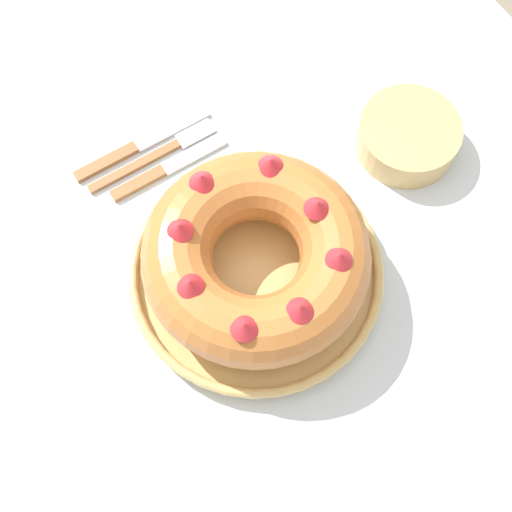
% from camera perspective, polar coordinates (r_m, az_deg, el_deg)
% --- Properties ---
extents(ground_plane, '(8.00, 8.00, 0.00)m').
position_cam_1_polar(ground_plane, '(1.61, -0.53, -12.45)').
color(ground_plane, gray).
extents(dining_table, '(1.27, 1.14, 0.75)m').
position_cam_1_polar(dining_table, '(0.96, -0.86, -5.57)').
color(dining_table, silver).
rests_on(dining_table, ground_plane).
extents(serving_dish, '(0.31, 0.31, 0.03)m').
position_cam_1_polar(serving_dish, '(0.88, 0.00, -1.40)').
color(serving_dish, tan).
rests_on(serving_dish, dining_table).
extents(bundt_cake, '(0.27, 0.27, 0.10)m').
position_cam_1_polar(bundt_cake, '(0.83, -0.00, 0.02)').
color(bundt_cake, '#C67538').
rests_on(bundt_cake, serving_dish).
extents(fork, '(0.02, 0.19, 0.01)m').
position_cam_1_polar(fork, '(0.98, -7.55, 8.23)').
color(fork, '#936038').
rests_on(fork, dining_table).
extents(serving_knife, '(0.02, 0.20, 0.01)m').
position_cam_1_polar(serving_knife, '(0.99, -9.75, 8.51)').
color(serving_knife, '#936038').
rests_on(serving_knife, dining_table).
extents(cake_knife, '(0.02, 0.17, 0.01)m').
position_cam_1_polar(cake_knife, '(0.96, -7.56, 6.74)').
color(cake_knife, '#936038').
rests_on(cake_knife, dining_table).
extents(side_bowl, '(0.13, 0.13, 0.05)m').
position_cam_1_polar(side_bowl, '(0.98, 12.06, 9.34)').
color(side_bowl, tan).
rests_on(side_bowl, dining_table).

